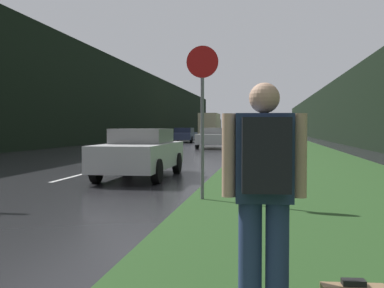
# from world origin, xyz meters

# --- Properties ---
(grass_verge) EXTENTS (6.00, 240.00, 0.02)m
(grass_verge) POSITION_xyz_m (7.07, 40.00, 0.01)
(grass_verge) COLOR #26471E
(grass_verge) RESTS_ON ground_plane
(lane_stripe_c) EXTENTS (0.12, 3.00, 0.01)m
(lane_stripe_c) POSITION_xyz_m (0.00, 13.87, 0.00)
(lane_stripe_c) COLOR silver
(lane_stripe_c) RESTS_ON ground_plane
(lane_stripe_d) EXTENTS (0.12, 3.00, 0.01)m
(lane_stripe_d) POSITION_xyz_m (0.00, 20.87, 0.00)
(lane_stripe_d) COLOR silver
(lane_stripe_d) RESTS_ON ground_plane
(lane_stripe_e) EXTENTS (0.12, 3.00, 0.01)m
(lane_stripe_e) POSITION_xyz_m (0.00, 27.87, 0.00)
(lane_stripe_e) COLOR silver
(lane_stripe_e) RESTS_ON ground_plane
(treeline_far_side) EXTENTS (2.00, 140.00, 8.37)m
(treeline_far_side) POSITION_xyz_m (-10.07, 50.00, 4.19)
(treeline_far_side) COLOR black
(treeline_far_side) RESTS_ON ground_plane
(treeline_near_side) EXTENTS (2.00, 140.00, 5.95)m
(treeline_near_side) POSITION_xyz_m (13.07, 50.00, 2.97)
(treeline_near_side) COLOR black
(treeline_near_side) RESTS_ON ground_plane
(stop_sign) EXTENTS (0.64, 0.07, 3.08)m
(stop_sign) POSITION_xyz_m (4.37, 9.96, 1.85)
(stop_sign) COLOR slate
(stop_sign) RESTS_ON ground_plane
(hitchhiker_with_backpack) EXTENTS (0.62, 0.44, 1.79)m
(hitchhiker_with_backpack) POSITION_xyz_m (5.61, 3.97, 1.03)
(hitchhiker_with_backpack) COLOR navy
(hitchhiker_with_backpack) RESTS_ON ground_plane
(car_passing_near) EXTENTS (1.84, 4.64, 1.42)m
(car_passing_near) POSITION_xyz_m (2.03, 14.01, 0.73)
(car_passing_near) COLOR #BCBCBC
(car_passing_near) RESTS_ON ground_plane
(car_passing_far) EXTENTS (2.03, 4.44, 1.42)m
(car_passing_far) POSITION_xyz_m (2.03, 33.65, 0.73)
(car_passing_far) COLOR #BCBCBC
(car_passing_far) RESTS_ON ground_plane
(car_oncoming) EXTENTS (1.97, 4.70, 1.40)m
(car_oncoming) POSITION_xyz_m (-2.03, 45.89, 0.71)
(car_oncoming) COLOR #2D3856
(car_oncoming) RESTS_ON ground_plane
(delivery_truck) EXTENTS (2.59, 8.21, 3.36)m
(delivery_truck) POSITION_xyz_m (-2.03, 67.66, 1.79)
(delivery_truck) COLOR #6E684F
(delivery_truck) RESTS_ON ground_plane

